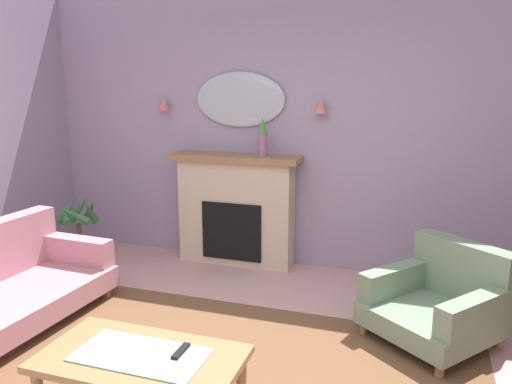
{
  "coord_description": "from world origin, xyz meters",
  "views": [
    {
      "loc": [
        1.04,
        -2.34,
        1.88
      ],
      "look_at": [
        -0.18,
        1.34,
        1.02
      ],
      "focal_mm": 34.87,
      "sensor_mm": 36.0,
      "label": 1
    }
  ],
  "objects_px": {
    "wall_sconce_left": "(164,104)",
    "fireplace": "(236,211)",
    "wall_mirror": "(240,100)",
    "coffee_table": "(141,365)",
    "potted_plant_small_fern": "(79,229)",
    "wall_sconce_right": "(321,106)",
    "armchair_in_corner": "(441,300)",
    "mantel_vase_right": "(263,135)",
    "tv_remote": "(181,352)"
  },
  "relations": [
    {
      "from": "mantel_vase_right",
      "to": "wall_sconce_left",
      "type": "height_order",
      "value": "wall_sconce_left"
    },
    {
      "from": "potted_plant_small_fern",
      "to": "tv_remote",
      "type": "bearing_deg",
      "value": -42.19
    },
    {
      "from": "armchair_in_corner",
      "to": "potted_plant_small_fern",
      "type": "height_order",
      "value": "potted_plant_small_fern"
    },
    {
      "from": "coffee_table",
      "to": "fireplace",
      "type": "bearing_deg",
      "value": 99.32
    },
    {
      "from": "mantel_vase_right",
      "to": "tv_remote",
      "type": "distance_m",
      "value": 2.67
    },
    {
      "from": "wall_sconce_left",
      "to": "fireplace",
      "type": "bearing_deg",
      "value": -6.16
    },
    {
      "from": "wall_sconce_left",
      "to": "tv_remote",
      "type": "relative_size",
      "value": 0.88
    },
    {
      "from": "wall_sconce_right",
      "to": "coffee_table",
      "type": "distance_m",
      "value": 3.01
    },
    {
      "from": "fireplace",
      "to": "wall_sconce_right",
      "type": "height_order",
      "value": "wall_sconce_right"
    },
    {
      "from": "mantel_vase_right",
      "to": "armchair_in_corner",
      "type": "bearing_deg",
      "value": -30.29
    },
    {
      "from": "wall_mirror",
      "to": "tv_remote",
      "type": "relative_size",
      "value": 6.0
    },
    {
      "from": "wall_sconce_left",
      "to": "armchair_in_corner",
      "type": "xyz_separation_m",
      "value": [
        2.86,
        -1.12,
        -1.35
      ]
    },
    {
      "from": "mantel_vase_right",
      "to": "armchair_in_corner",
      "type": "relative_size",
      "value": 0.34
    },
    {
      "from": "wall_sconce_left",
      "to": "wall_sconce_right",
      "type": "distance_m",
      "value": 1.7
    },
    {
      "from": "potted_plant_small_fern",
      "to": "armchair_in_corner",
      "type": "bearing_deg",
      "value": -7.95
    },
    {
      "from": "wall_sconce_left",
      "to": "potted_plant_small_fern",
      "type": "xyz_separation_m",
      "value": [
        -0.72,
        -0.62,
        -1.29
      ]
    },
    {
      "from": "coffee_table",
      "to": "wall_sconce_left",
      "type": "bearing_deg",
      "value": 115.38
    },
    {
      "from": "wall_sconce_left",
      "to": "wall_mirror",
      "type": "bearing_deg",
      "value": 3.37
    },
    {
      "from": "mantel_vase_right",
      "to": "wall_sconce_left",
      "type": "distance_m",
      "value": 1.19
    },
    {
      "from": "armchair_in_corner",
      "to": "wall_sconce_right",
      "type": "bearing_deg",
      "value": 136.0
    },
    {
      "from": "tv_remote",
      "to": "armchair_in_corner",
      "type": "relative_size",
      "value": 0.14
    },
    {
      "from": "mantel_vase_right",
      "to": "tv_remote",
      "type": "height_order",
      "value": "mantel_vase_right"
    },
    {
      "from": "wall_sconce_right",
      "to": "potted_plant_small_fern",
      "type": "distance_m",
      "value": 2.81
    },
    {
      "from": "wall_mirror",
      "to": "fireplace",
      "type": "bearing_deg",
      "value": -90.0
    },
    {
      "from": "tv_remote",
      "to": "potted_plant_small_fern",
      "type": "relative_size",
      "value": 0.22
    },
    {
      "from": "potted_plant_small_fern",
      "to": "fireplace",
      "type": "bearing_deg",
      "value": 18.55
    },
    {
      "from": "fireplace",
      "to": "wall_sconce_left",
      "type": "xyz_separation_m",
      "value": [
        -0.85,
        0.09,
        1.09
      ]
    },
    {
      "from": "wall_sconce_right",
      "to": "fireplace",
      "type": "bearing_deg",
      "value": -173.84
    },
    {
      "from": "wall_sconce_right",
      "to": "armchair_in_corner",
      "type": "bearing_deg",
      "value": -44.0
    },
    {
      "from": "tv_remote",
      "to": "mantel_vase_right",
      "type": "bearing_deg",
      "value": 97.46
    },
    {
      "from": "fireplace",
      "to": "tv_remote",
      "type": "bearing_deg",
      "value": -76.03
    },
    {
      "from": "fireplace",
      "to": "potted_plant_small_fern",
      "type": "distance_m",
      "value": 1.67
    },
    {
      "from": "fireplace",
      "to": "armchair_in_corner",
      "type": "height_order",
      "value": "fireplace"
    },
    {
      "from": "potted_plant_small_fern",
      "to": "coffee_table",
      "type": "bearing_deg",
      "value": -46.1
    },
    {
      "from": "coffee_table",
      "to": "wall_mirror",
      "type": "bearing_deg",
      "value": 98.85
    },
    {
      "from": "mantel_vase_right",
      "to": "wall_sconce_right",
      "type": "bearing_deg",
      "value": 12.31
    },
    {
      "from": "mantel_vase_right",
      "to": "potted_plant_small_fern",
      "type": "distance_m",
      "value": 2.18
    },
    {
      "from": "wall_sconce_right",
      "to": "armchair_in_corner",
      "type": "xyz_separation_m",
      "value": [
        1.16,
        -1.12,
        -1.35
      ]
    },
    {
      "from": "wall_sconce_left",
      "to": "armchair_in_corner",
      "type": "height_order",
      "value": "wall_sconce_left"
    },
    {
      "from": "mantel_vase_right",
      "to": "armchair_in_corner",
      "type": "height_order",
      "value": "mantel_vase_right"
    },
    {
      "from": "potted_plant_small_fern",
      "to": "wall_mirror",
      "type": "bearing_deg",
      "value": 23.07
    },
    {
      "from": "wall_sconce_left",
      "to": "coffee_table",
      "type": "xyz_separation_m",
      "value": [
        1.28,
        -2.69,
        -1.28
      ]
    },
    {
      "from": "potted_plant_small_fern",
      "to": "mantel_vase_right",
      "type": "bearing_deg",
      "value": 14.92
    },
    {
      "from": "potted_plant_small_fern",
      "to": "wall_sconce_right",
      "type": "bearing_deg",
      "value": 14.33
    },
    {
      "from": "wall_mirror",
      "to": "armchair_in_corner",
      "type": "xyz_separation_m",
      "value": [
        2.01,
        -1.17,
        -1.4
      ]
    },
    {
      "from": "mantel_vase_right",
      "to": "wall_sconce_left",
      "type": "relative_size",
      "value": 2.8
    },
    {
      "from": "wall_mirror",
      "to": "coffee_table",
      "type": "xyz_separation_m",
      "value": [
        0.43,
        -2.74,
        -1.33
      ]
    },
    {
      "from": "coffee_table",
      "to": "potted_plant_small_fern",
      "type": "bearing_deg",
      "value": 133.9
    },
    {
      "from": "fireplace",
      "to": "armchair_in_corner",
      "type": "distance_m",
      "value": 2.27
    },
    {
      "from": "fireplace",
      "to": "wall_sconce_left",
      "type": "distance_m",
      "value": 1.38
    }
  ]
}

